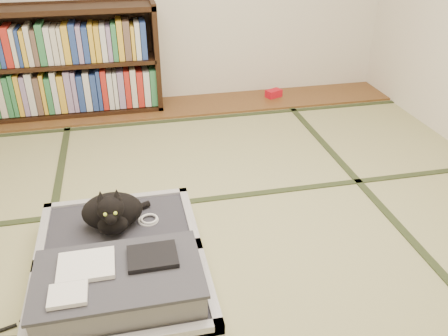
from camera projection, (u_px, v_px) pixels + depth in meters
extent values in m
plane|color=tan|center=(229.00, 236.00, 2.71)|extent=(4.50, 4.50, 0.00)
cube|color=brown|center=(181.00, 106.00, 4.40)|extent=(4.00, 0.50, 0.02)
cube|color=red|center=(274.00, 93.00, 4.58)|extent=(0.17, 0.14, 0.07)
cube|color=#2D381E|center=(45.00, 260.00, 2.52)|extent=(0.05, 4.50, 0.01)
cube|color=#2D381E|center=(388.00, 214.00, 2.89)|extent=(0.05, 4.50, 0.01)
cube|color=#2D381E|center=(215.00, 198.00, 3.04)|extent=(4.00, 0.05, 0.01)
cube|color=#2D381E|center=(186.00, 120.00, 4.15)|extent=(4.00, 0.05, 0.01)
cube|color=black|center=(156.00, 57.00, 4.20)|extent=(0.04, 0.34, 0.96)
cube|color=black|center=(79.00, 110.00, 4.28)|extent=(1.49, 0.34, 0.04)
cube|color=black|center=(63.00, 9.00, 3.85)|extent=(1.49, 0.34, 0.04)
cube|color=black|center=(72.00, 62.00, 4.07)|extent=(1.42, 0.34, 0.03)
cube|color=black|center=(73.00, 57.00, 4.20)|extent=(1.49, 0.02, 0.96)
cube|color=gray|center=(75.00, 87.00, 4.16)|extent=(1.34, 0.24, 0.40)
cube|color=gray|center=(68.00, 41.00, 3.96)|extent=(1.34, 0.24, 0.36)
cube|color=silver|center=(123.00, 310.00, 2.12)|extent=(0.81, 0.54, 0.14)
cube|color=#303038|center=(122.00, 304.00, 2.10)|extent=(0.73, 0.46, 0.11)
cube|color=silver|center=(120.00, 261.00, 2.30)|extent=(0.81, 0.04, 0.05)
cube|color=silver|center=(29.00, 312.00, 2.01)|extent=(0.04, 0.54, 0.05)
cube|color=silver|center=(208.00, 285.00, 2.15)|extent=(0.04, 0.54, 0.05)
cube|color=silver|center=(120.00, 237.00, 2.58)|extent=(0.81, 0.54, 0.14)
cube|color=#303038|center=(119.00, 232.00, 2.56)|extent=(0.73, 0.46, 0.11)
cube|color=silver|center=(120.00, 256.00, 2.33)|extent=(0.81, 0.04, 0.05)
cube|color=silver|center=(118.00, 201.00, 2.76)|extent=(0.81, 0.04, 0.05)
cube|color=silver|center=(44.00, 236.00, 2.47)|extent=(0.04, 0.54, 0.05)
cube|color=silver|center=(189.00, 217.00, 2.62)|extent=(0.04, 0.54, 0.05)
cylinder|color=black|center=(120.00, 258.00, 2.31)|extent=(0.73, 0.03, 0.03)
cube|color=gray|center=(120.00, 288.00, 2.05)|extent=(0.69, 0.42, 0.14)
cube|color=#36363D|center=(118.00, 273.00, 2.01)|extent=(0.72, 0.45, 0.02)
cube|color=white|center=(86.00, 266.00, 2.02)|extent=(0.24, 0.20, 0.02)
cube|color=black|center=(152.00, 256.00, 2.08)|extent=(0.22, 0.17, 0.02)
cube|color=white|center=(68.00, 295.00, 1.87)|extent=(0.15, 0.13, 0.02)
ellipsoid|color=black|center=(112.00, 211.00, 2.48)|extent=(0.31, 0.21, 0.20)
ellipsoid|color=black|center=(113.00, 224.00, 2.42)|extent=(0.16, 0.11, 0.11)
ellipsoid|color=black|center=(110.00, 209.00, 2.33)|extent=(0.13, 0.12, 0.13)
sphere|color=black|center=(111.00, 218.00, 2.29)|extent=(0.06, 0.06, 0.06)
cone|color=black|center=(101.00, 196.00, 2.31)|extent=(0.05, 0.06, 0.06)
cone|color=black|center=(117.00, 194.00, 2.32)|extent=(0.05, 0.06, 0.06)
sphere|color=#A5BF33|center=(105.00, 214.00, 2.27)|extent=(0.02, 0.02, 0.02)
sphere|color=#A5BF33|center=(115.00, 213.00, 2.28)|extent=(0.02, 0.02, 0.02)
cylinder|color=black|center=(134.00, 209.00, 2.62)|extent=(0.19, 0.11, 0.03)
torus|color=white|center=(148.00, 220.00, 2.56)|extent=(0.11, 0.11, 0.02)
torus|color=white|center=(149.00, 219.00, 2.55)|extent=(0.10, 0.10, 0.01)
cube|color=black|center=(47.00, 324.00, 2.13)|extent=(0.12, 0.16, 0.01)
cylinder|color=black|center=(24.00, 316.00, 2.17)|extent=(0.03, 0.06, 0.01)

